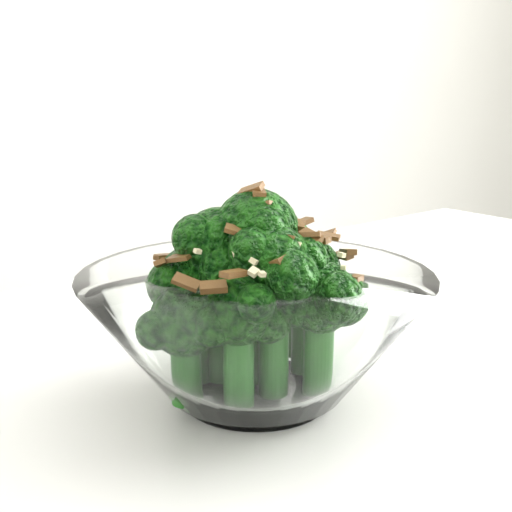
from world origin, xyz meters
name	(u,v)px	position (x,y,z in m)	size (l,w,h in m)	color
broccoli_dish	(255,320)	(-0.02, 0.11, 0.80)	(0.19, 0.19, 0.12)	white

